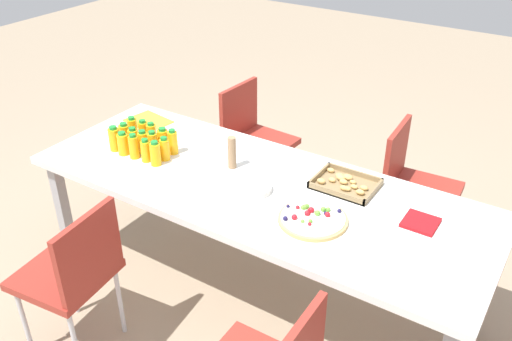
% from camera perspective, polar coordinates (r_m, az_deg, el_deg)
% --- Properties ---
extents(ground_plane, '(12.00, 12.00, 0.00)m').
position_cam_1_polar(ground_plane, '(3.21, -0.04, -12.40)').
color(ground_plane, gray).
extents(party_table, '(2.38, 0.88, 0.72)m').
position_cam_1_polar(party_table, '(2.80, -0.05, -2.38)').
color(party_table, silver).
rests_on(party_table, ground_plane).
extents(chair_far_left, '(0.42, 0.42, 0.83)m').
position_cam_1_polar(chair_far_left, '(3.75, -0.35, 3.80)').
color(chair_far_left, maroon).
rests_on(chair_far_left, ground_plane).
extents(chair_far_right, '(0.42, 0.42, 0.83)m').
position_cam_1_polar(chair_far_right, '(3.34, 15.92, -1.10)').
color(chair_far_right, maroon).
rests_on(chair_far_right, ground_plane).
extents(chair_near_left, '(0.44, 0.44, 0.83)m').
position_cam_1_polar(chair_near_left, '(2.71, -18.35, -9.79)').
color(chair_near_left, maroon).
rests_on(chair_near_left, ground_plane).
extents(juice_bottle_0, '(0.06, 0.06, 0.14)m').
position_cam_1_polar(juice_bottle_0, '(3.15, -14.49, 3.19)').
color(juice_bottle_0, '#F9AC14').
rests_on(juice_bottle_0, party_table).
extents(juice_bottle_1, '(0.06, 0.06, 0.13)m').
position_cam_1_polar(juice_bottle_1, '(3.10, -13.64, 2.71)').
color(juice_bottle_1, '#F8AF14').
rests_on(juice_bottle_1, party_table).
extents(juice_bottle_2, '(0.05, 0.05, 0.14)m').
position_cam_1_polar(juice_bottle_2, '(3.05, -12.57, 2.43)').
color(juice_bottle_2, '#FAAB14').
rests_on(juice_bottle_2, party_table).
extents(juice_bottle_3, '(0.05, 0.05, 0.13)m').
position_cam_1_polar(juice_bottle_3, '(3.00, -11.38, 2.02)').
color(juice_bottle_3, '#F9AB14').
rests_on(juice_bottle_3, party_table).
extents(juice_bottle_4, '(0.06, 0.06, 0.14)m').
position_cam_1_polar(juice_bottle_4, '(2.95, -10.41, 1.71)').
color(juice_bottle_4, '#F9AE14').
rests_on(juice_bottle_4, party_table).
extents(juice_bottle_5, '(0.06, 0.06, 0.14)m').
position_cam_1_polar(juice_bottle_5, '(3.20, -13.48, 3.63)').
color(juice_bottle_5, '#F8AE14').
rests_on(juice_bottle_5, party_table).
extents(juice_bottle_6, '(0.06, 0.06, 0.13)m').
position_cam_1_polar(juice_bottle_6, '(3.14, -12.62, 3.20)').
color(juice_bottle_6, '#F9AE14').
rests_on(juice_bottle_6, party_table).
extents(juice_bottle_7, '(0.06, 0.06, 0.13)m').
position_cam_1_polar(juice_bottle_7, '(3.09, -11.65, 2.90)').
color(juice_bottle_7, '#F9AB14').
rests_on(juice_bottle_7, party_table).
extents(juice_bottle_8, '(0.05, 0.05, 0.15)m').
position_cam_1_polar(juice_bottle_8, '(3.05, -10.66, 2.71)').
color(juice_bottle_8, '#FAAB14').
rests_on(juice_bottle_8, party_table).
extents(juice_bottle_9, '(0.05, 0.05, 0.13)m').
position_cam_1_polar(juice_bottle_9, '(3.00, -9.47, 2.20)').
color(juice_bottle_9, '#FAAB14').
rests_on(juice_bottle_9, party_table).
extents(juice_bottle_10, '(0.06, 0.06, 0.15)m').
position_cam_1_polar(juice_bottle_10, '(3.24, -12.68, 4.20)').
color(juice_bottle_10, '#F9AC14').
rests_on(juice_bottle_10, party_table).
extents(juice_bottle_11, '(0.06, 0.06, 0.15)m').
position_cam_1_polar(juice_bottle_11, '(3.19, -11.60, 3.90)').
color(juice_bottle_11, '#F9AC14').
rests_on(juice_bottle_11, party_table).
extents(juice_bottle_12, '(0.05, 0.05, 0.15)m').
position_cam_1_polar(juice_bottle_12, '(3.14, -10.76, 3.60)').
color(juice_bottle_12, '#FAAC14').
rests_on(juice_bottle_12, party_table).
extents(juice_bottle_13, '(0.06, 0.06, 0.14)m').
position_cam_1_polar(juice_bottle_13, '(3.09, -9.63, 3.15)').
color(juice_bottle_13, '#FAAB14').
rests_on(juice_bottle_13, party_table).
extents(juice_bottle_14, '(0.05, 0.05, 0.15)m').
position_cam_1_polar(juice_bottle_14, '(3.05, -8.64, 2.92)').
color(juice_bottle_14, '#F9AD14').
rests_on(juice_bottle_14, party_table).
extents(fruit_pizza, '(0.32, 0.32, 0.05)m').
position_cam_1_polar(fruit_pizza, '(2.51, 5.91, -4.98)').
color(fruit_pizza, tan).
rests_on(fruit_pizza, party_table).
extents(snack_tray, '(0.31, 0.24, 0.04)m').
position_cam_1_polar(snack_tray, '(2.78, 9.22, -1.36)').
color(snack_tray, olive).
rests_on(snack_tray, party_table).
extents(plate_stack, '(0.18, 0.18, 0.03)m').
position_cam_1_polar(plate_stack, '(2.71, -0.25, -1.83)').
color(plate_stack, silver).
rests_on(plate_stack, party_table).
extents(napkin_stack, '(0.15, 0.15, 0.02)m').
position_cam_1_polar(napkin_stack, '(2.59, 16.70, -5.19)').
color(napkin_stack, red).
rests_on(napkin_stack, party_table).
extents(cardboard_tube, '(0.04, 0.04, 0.18)m').
position_cam_1_polar(cardboard_tube, '(2.87, -2.51, 1.87)').
color(cardboard_tube, '#9E7A56').
rests_on(cardboard_tube, party_table).
extents(paper_folder, '(0.29, 0.24, 0.01)m').
position_cam_1_polar(paper_folder, '(3.48, -11.11, 5.06)').
color(paper_folder, yellow).
rests_on(paper_folder, party_table).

